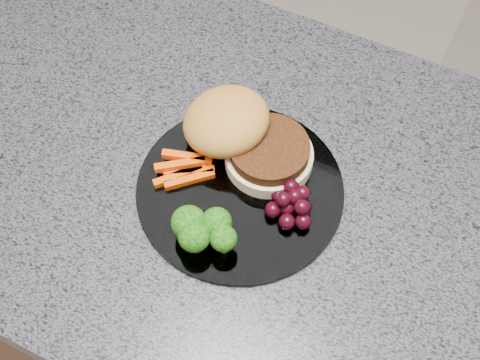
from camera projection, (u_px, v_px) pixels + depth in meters
name	position (u px, v px, depth m)	size (l,w,h in m)	color
island_cabinet	(302.00, 342.00, 1.22)	(1.20, 0.60, 0.86)	brown
countertop	(330.00, 227.00, 0.83)	(1.20, 0.60, 0.04)	#4F4E59
plate	(240.00, 190.00, 0.84)	(0.26, 0.26, 0.01)	white
burger	(241.00, 135.00, 0.84)	(0.18, 0.13, 0.06)	beige
carrot_sticks	(185.00, 169.00, 0.84)	(0.07, 0.07, 0.02)	#E34703
broccoli	(202.00, 229.00, 0.77)	(0.08, 0.07, 0.05)	olive
grape_bunch	(292.00, 204.00, 0.80)	(0.06, 0.06, 0.03)	black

